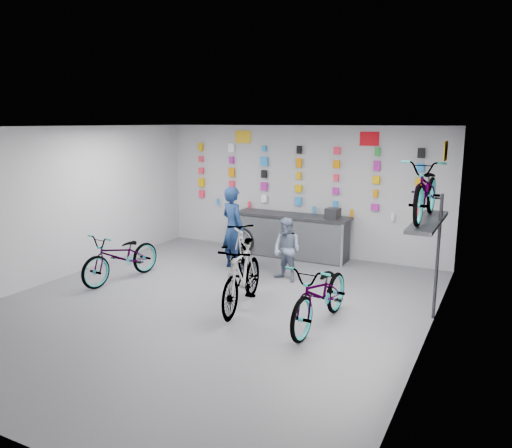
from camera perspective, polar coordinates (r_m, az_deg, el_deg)
The scene contains 20 objects.
floor at distance 8.66m, azimuth -5.37°, elevation -9.27°, with size 8.00×8.00×0.00m, color #56565B.
ceiling at distance 8.10m, azimuth -5.77°, elevation 10.99°, with size 8.00×8.00×0.00m, color white.
wall_back at distance 11.77m, azimuth 5.02°, elevation 3.85°, with size 7.00×7.00×0.00m, color #B8B8BA.
wall_left at distance 10.54m, azimuth -21.82°, elevation 2.16°, with size 8.00×8.00×0.00m, color #B8B8BA.
wall_right at distance 7.04m, azimuth 19.21°, elevation -2.01°, with size 8.00×8.00×0.00m, color #B8B8BA.
counter at distance 11.53m, azimuth 4.07°, elevation -1.41°, with size 2.70×0.66×1.00m.
merch_wall at distance 11.67m, azimuth 4.84°, elevation 5.22°, with size 5.56×0.08×1.55m.
wall_bracket at distance 8.23m, azimuth 19.22°, elevation -0.36°, with size 0.39×1.90×2.00m.
sign_left at distance 12.29m, azimuth -1.50°, elevation 9.93°, with size 0.42×0.02×0.30m, color yellow.
sign_right at distance 11.14m, azimuth 12.84°, elevation 9.48°, with size 0.42×0.02×0.30m, color red.
sign_side at distance 8.06m, azimuth 20.85°, elevation 7.81°, with size 0.02×0.40×0.30m, color yellow.
bike_left at distance 10.14m, azimuth -15.11°, elevation -3.58°, with size 0.65×1.87×0.98m, color gray.
bike_center at distance 8.34m, azimuth -1.60°, elevation -5.94°, with size 0.53×1.88×1.13m, color gray.
bike_right at distance 7.69m, azimuth 7.45°, elevation -7.91°, with size 0.69×1.98×1.04m, color gray.
bike_service at distance 10.40m, azimuth -2.32°, elevation -2.41°, with size 0.53×1.87×1.12m, color gray.
bike_wall at distance 8.15m, azimuth 18.95°, elevation 3.75°, with size 0.63×1.80×0.95m, color gray.
clerk at distance 10.53m, azimuth -2.65°, elevation -0.46°, with size 0.64×0.42×1.76m, color #12264D.
customer at distance 9.76m, azimuth 3.55°, elevation -2.95°, with size 0.61×0.48×1.26m, color slate.
spare_wheel at distance 11.73m, azimuth -1.79°, elevation -1.97°, with size 0.68×0.31×0.66m.
register at distance 11.08m, azimuth 8.77°, elevation 1.23°, with size 0.28×0.30×0.22m, color black.
Camera 1 is at (4.39, -6.80, 3.08)m, focal length 35.00 mm.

